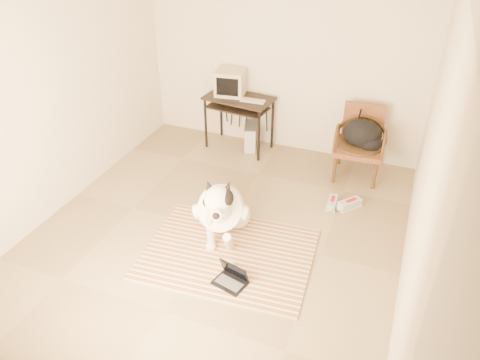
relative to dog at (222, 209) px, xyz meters
The scene contains 16 objects.
floor 0.39m from the dog, 125.69° to the left, with size 4.50×4.50×0.00m, color #937F5A.
wall_back 2.54m from the dog, 91.66° to the left, with size 4.50×4.50×0.00m, color beige.
wall_front 2.37m from the dog, 91.81° to the right, with size 4.50×4.50×0.00m, color beige.
wall_left 2.29m from the dog, behind, with size 4.50×4.50×0.00m, color beige.
wall_right 2.17m from the dog, ahead, with size 4.50×4.50×0.00m, color beige.
rug 0.48m from the dog, 55.74° to the right, with size 1.87×1.49×0.02m.
dog is the anchor object (origin of this frame).
laptop 0.81m from the dog, 59.81° to the right, with size 0.36×0.30×0.22m.
computer_desk 2.15m from the dog, 106.66° to the left, with size 1.02×0.65×0.80m.
crt_monitor 2.33m from the dog, 109.85° to the left, with size 0.45×0.43×0.36m.
desk_keyboard 2.06m from the dog, 100.62° to the left, with size 0.34×0.13×0.02m, color #BCAF93.
pc_tower 2.13m from the dog, 101.94° to the left, with size 0.29×0.44×0.38m.
rattan_chair 2.25m from the dog, 58.78° to the left, with size 0.66×0.64×0.95m.
backpack 2.25m from the dog, 57.48° to the left, with size 0.53×0.42×0.38m.
sneaker_left 1.50m from the dog, 45.14° to the left, with size 0.12×0.28×0.10m.
sneaker_right 1.67m from the dog, 40.98° to the left, with size 0.29×0.32×0.11m.
Camera 1 is at (1.77, -3.87, 3.37)m, focal length 35.00 mm.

